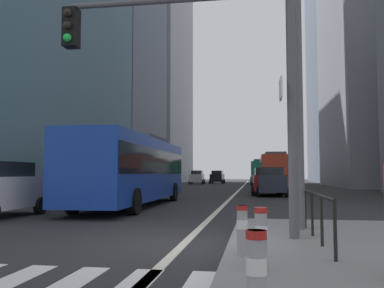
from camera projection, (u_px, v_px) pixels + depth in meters
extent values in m
plane|color=#28282B|center=(234.00, 195.00, 28.63)|extent=(160.00, 160.00, 0.00)
cube|color=beige|center=(239.00, 190.00, 38.48)|extent=(0.20, 80.00, 0.01)
cube|color=#9E9EA3|center=(155.00, 70.00, 72.85)|extent=(10.37, 21.99, 39.45)
cube|color=slate|center=(345.00, 66.00, 71.30)|extent=(10.76, 21.02, 40.18)
cube|color=#14389E|center=(133.00, 169.00, 19.31)|extent=(2.63, 12.18, 2.75)
cube|color=black|center=(133.00, 162.00, 19.33)|extent=(2.67, 11.93, 1.10)
cube|color=#4C4C51|center=(144.00, 140.00, 21.22)|extent=(1.80, 4.39, 0.30)
cylinder|color=black|center=(135.00, 201.00, 15.21)|extent=(0.31, 1.00, 1.00)
cylinder|color=black|center=(73.00, 201.00, 15.55)|extent=(0.31, 1.00, 1.00)
cylinder|color=black|center=(174.00, 192.00, 22.89)|extent=(0.31, 1.00, 1.00)
cylinder|color=black|center=(132.00, 192.00, 23.23)|extent=(0.31, 1.00, 1.00)
cylinder|color=black|center=(40.00, 206.00, 15.55)|extent=(0.22, 0.64, 0.64)
cube|color=red|center=(274.00, 171.00, 39.04)|extent=(2.53, 11.69, 2.75)
cube|color=black|center=(274.00, 168.00, 39.07)|extent=(2.57, 11.46, 1.10)
cube|color=#4C4C51|center=(275.00, 154.00, 37.42)|extent=(1.76, 4.21, 0.30)
cylinder|color=black|center=(261.00, 183.00, 42.82)|extent=(0.30, 1.00, 1.00)
cylinder|color=black|center=(285.00, 183.00, 42.46)|extent=(0.30, 1.00, 1.00)
cylinder|color=black|center=(262.00, 185.00, 35.45)|extent=(0.30, 1.00, 1.00)
cylinder|color=black|center=(291.00, 186.00, 35.09)|extent=(0.30, 1.00, 1.00)
cube|color=#198456|center=(260.00, 172.00, 57.79)|extent=(2.71, 11.12, 2.75)
cube|color=black|center=(260.00, 170.00, 57.82)|extent=(2.75, 10.90, 1.10)
cube|color=#4C4C51|center=(260.00, 161.00, 56.26)|extent=(1.83, 4.02, 0.30)
cylinder|color=black|center=(251.00, 180.00, 61.37)|extent=(0.32, 1.01, 1.00)
cylinder|color=black|center=(268.00, 180.00, 61.05)|extent=(0.32, 1.01, 1.00)
cylinder|color=black|center=(252.00, 181.00, 54.37)|extent=(0.32, 1.01, 1.00)
cylinder|color=black|center=(270.00, 181.00, 54.04)|extent=(0.32, 1.01, 1.00)
cube|color=silver|center=(197.00, 178.00, 59.60)|extent=(1.98, 4.66, 1.10)
cube|color=black|center=(197.00, 172.00, 59.81)|extent=(1.60, 2.54, 0.52)
cylinder|color=black|center=(202.00, 182.00, 57.92)|extent=(0.25, 0.65, 0.64)
cylinder|color=black|center=(190.00, 182.00, 58.12)|extent=(0.25, 0.65, 0.64)
cylinder|color=black|center=(204.00, 182.00, 61.01)|extent=(0.25, 0.65, 0.64)
cylinder|color=black|center=(192.00, 182.00, 61.21)|extent=(0.25, 0.65, 0.64)
cube|color=maroon|center=(266.00, 183.00, 29.37)|extent=(1.88, 4.43, 1.10)
cube|color=black|center=(266.00, 171.00, 29.28)|extent=(1.55, 2.40, 0.52)
cylinder|color=black|center=(253.00, 190.00, 30.92)|extent=(0.23, 0.64, 0.64)
cylinder|color=black|center=(277.00, 190.00, 30.68)|extent=(0.23, 0.64, 0.64)
cylinder|color=black|center=(253.00, 191.00, 27.97)|extent=(0.23, 0.64, 0.64)
cylinder|color=black|center=(281.00, 191.00, 27.73)|extent=(0.23, 0.64, 0.64)
cube|color=#232838|center=(271.00, 183.00, 28.17)|extent=(1.90, 4.59, 1.10)
cube|color=black|center=(271.00, 171.00, 28.08)|extent=(1.56, 2.49, 0.52)
cylinder|color=black|center=(257.00, 190.00, 29.77)|extent=(0.24, 0.65, 0.64)
cylinder|color=black|center=(282.00, 190.00, 29.54)|extent=(0.24, 0.65, 0.64)
cylinder|color=black|center=(258.00, 192.00, 26.71)|extent=(0.24, 0.65, 0.64)
cylinder|color=black|center=(287.00, 192.00, 26.48)|extent=(0.24, 0.65, 0.64)
cube|color=black|center=(217.00, 178.00, 62.10)|extent=(1.88, 4.07, 1.10)
cube|color=black|center=(217.00, 172.00, 62.31)|extent=(1.55, 2.21, 0.52)
cylinder|color=black|center=(222.00, 182.00, 60.56)|extent=(0.24, 0.65, 0.64)
cylinder|color=black|center=(210.00, 182.00, 60.88)|extent=(0.24, 0.65, 0.64)
cylinder|color=black|center=(224.00, 181.00, 63.25)|extent=(0.24, 0.65, 0.64)
cylinder|color=black|center=(212.00, 181.00, 63.57)|extent=(0.24, 0.65, 0.64)
cylinder|color=#515156|center=(292.00, 99.00, 8.99)|extent=(0.22, 0.22, 6.00)
cylinder|color=#515156|center=(177.00, 0.00, 9.56)|extent=(5.15, 0.14, 0.14)
cube|color=black|center=(71.00, 28.00, 9.92)|extent=(0.34, 0.34, 0.95)
sphere|color=black|center=(68.00, 13.00, 9.74)|extent=(0.20, 0.20, 0.20)
sphere|color=black|center=(68.00, 25.00, 9.72)|extent=(0.20, 0.20, 0.20)
sphere|color=green|center=(67.00, 38.00, 9.70)|extent=(0.20, 0.20, 0.20)
cube|color=white|center=(281.00, 89.00, 8.87)|extent=(0.04, 0.60, 0.44)
cylinder|color=#56565B|center=(298.00, 70.00, 10.50)|extent=(0.20, 0.20, 8.00)
cylinder|color=#99999E|center=(257.00, 277.00, 3.79)|extent=(0.18, 0.18, 0.86)
cylinder|color=white|center=(257.00, 266.00, 3.79)|extent=(0.19, 0.19, 0.15)
cylinder|color=#B21E19|center=(256.00, 234.00, 3.81)|extent=(0.20, 0.20, 0.08)
cylinder|color=#99999E|center=(261.00, 239.00, 5.94)|extent=(0.18, 0.18, 0.89)
cylinder|color=white|center=(261.00, 231.00, 5.95)|extent=(0.19, 0.19, 0.16)
cylinder|color=#B21E19|center=(261.00, 210.00, 5.97)|extent=(0.20, 0.20, 0.08)
cylinder|color=#99999E|center=(242.00, 230.00, 6.99)|extent=(0.18, 0.18, 0.84)
cylinder|color=white|center=(242.00, 224.00, 7.00)|extent=(0.19, 0.19, 0.15)
cylinder|color=#B21E19|center=(242.00, 208.00, 7.02)|extent=(0.20, 0.20, 0.08)
cylinder|color=black|center=(335.00, 231.00, 6.53)|extent=(0.06, 0.06, 0.95)
cylinder|color=black|center=(322.00, 221.00, 7.87)|extent=(0.06, 0.06, 0.95)
cylinder|color=black|center=(312.00, 214.00, 9.21)|extent=(0.06, 0.06, 0.95)
cylinder|color=black|center=(305.00, 209.00, 10.54)|extent=(0.06, 0.06, 0.95)
cylinder|color=black|center=(316.00, 194.00, 8.57)|extent=(0.06, 4.07, 0.06)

